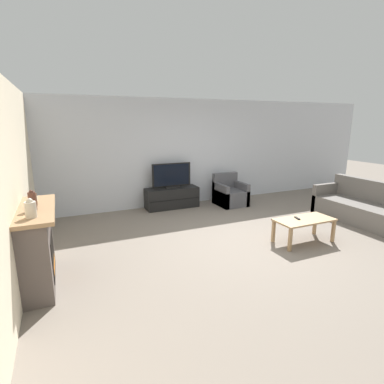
{
  "coord_description": "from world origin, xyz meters",
  "views": [
    {
      "loc": [
        -3.03,
        -4.37,
        2.14
      ],
      "look_at": [
        -0.81,
        0.61,
        0.85
      ],
      "focal_mm": 28.0,
      "sensor_mm": 36.0,
      "label": 1
    }
  ],
  "objects": [
    {
      "name": "couch",
      "position": [
        2.91,
        -0.3,
        0.29
      ],
      "size": [
        0.86,
        2.22,
        0.88
      ],
      "color": "#66605B",
      "rests_on": "ground"
    },
    {
      "name": "remote",
      "position": [
        0.78,
        -0.47,
        0.45
      ],
      "size": [
        0.07,
        0.16,
        0.02
      ],
      "rotation": [
        0.0,
        0.0,
        -0.23
      ],
      "color": "black",
      "rests_on": "coffee_table"
    },
    {
      "name": "armchair",
      "position": [
        0.98,
        2.18,
        0.27
      ],
      "size": [
        0.7,
        0.76,
        0.8
      ],
      "color": "#4C4C51",
      "rests_on": "ground"
    },
    {
      "name": "mantel_clock",
      "position": [
        -3.38,
        -0.02,
        1.13
      ],
      "size": [
        0.08,
        0.11,
        0.15
      ],
      "color": "brown",
      "rests_on": "fireplace"
    },
    {
      "name": "wall_back",
      "position": [
        0.0,
        2.83,
        1.35
      ],
      "size": [
        12.0,
        0.06,
        2.7
      ],
      "color": "silver",
      "rests_on": "ground"
    },
    {
      "name": "tv_stand",
      "position": [
        -0.51,
        2.53,
        0.26
      ],
      "size": [
        1.33,
        0.47,
        0.51
      ],
      "color": "black",
      "rests_on": "ground"
    },
    {
      "name": "ground_plane",
      "position": [
        0.0,
        0.0,
        0.0
      ],
      "size": [
        24.0,
        24.0,
        0.0
      ],
      "primitive_type": "plane",
      "color": "slate"
    },
    {
      "name": "wall_left",
      "position": [
        -3.61,
        0.0,
        1.35
      ],
      "size": [
        0.06,
        12.0,
        2.7
      ],
      "color": "beige",
      "rests_on": "ground"
    },
    {
      "name": "mantel_vase_left",
      "position": [
        -3.38,
        -0.6,
        1.16
      ],
      "size": [
        0.13,
        0.13,
        0.23
      ],
      "color": "beige",
      "rests_on": "fireplace"
    },
    {
      "name": "tv",
      "position": [
        -0.51,
        2.52,
        0.81
      ],
      "size": [
        1.0,
        0.18,
        0.62
      ],
      "color": "black",
      "rests_on": "tv_stand"
    },
    {
      "name": "fireplace",
      "position": [
        -3.4,
        -0.17,
        0.54
      ],
      "size": [
        0.46,
        1.43,
        1.05
      ],
      "color": "#564C47",
      "rests_on": "ground"
    },
    {
      "name": "coffee_table",
      "position": [
        0.88,
        -0.54,
        0.38
      ],
      "size": [
        1.08,
        0.51,
        0.44
      ],
      "color": "#A37F56",
      "rests_on": "ground"
    },
    {
      "name": "mantel_vase_centre_left",
      "position": [
        -3.38,
        -0.27,
        1.18
      ],
      "size": [
        0.09,
        0.09,
        0.26
      ],
      "color": "#512D23",
      "rests_on": "fireplace"
    }
  ]
}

